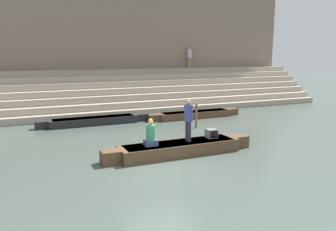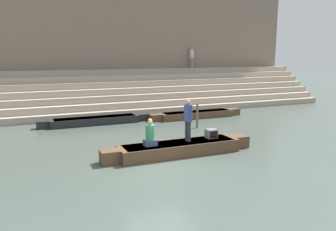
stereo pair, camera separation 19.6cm
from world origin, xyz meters
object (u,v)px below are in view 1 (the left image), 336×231
object	(u,v)px
person_rowing	(151,135)
moored_boat_distant	(94,121)
person_standing	(188,118)
tv_set	(211,133)
rowboat_main	(180,148)
person_on_steps	(189,56)
moored_boat_shore	(195,114)
mooring_post	(196,116)

from	to	relation	value
person_rowing	moored_boat_distant	world-z (taller)	person_rowing
person_standing	tv_set	size ratio (longest dim) A/B	3.95
rowboat_main	person_rowing	xyz separation A→B (m)	(-1.25, 0.02, 0.66)
person_standing	person_on_steps	world-z (taller)	person_on_steps
person_rowing	moored_boat_shore	bearing A→B (deg)	39.09
rowboat_main	person_rowing	size ratio (longest dim) A/B	5.98
moored_boat_distant	person_standing	bearing A→B (deg)	-74.38
moored_boat_distant	mooring_post	bearing A→B (deg)	-35.24
person_standing	tv_set	xyz separation A→B (m)	(1.15, 0.08, -0.80)
rowboat_main	mooring_post	bearing A→B (deg)	54.74
moored_boat_shore	mooring_post	world-z (taller)	mooring_post
moored_boat_shore	moored_boat_distant	distance (m)	6.39
person_rowing	person_on_steps	world-z (taller)	person_on_steps
person_on_steps	mooring_post	bearing A→B (deg)	167.23
moored_boat_distant	mooring_post	distance (m)	5.95
tv_set	moored_boat_shore	world-z (taller)	tv_set
moored_boat_distant	tv_set	bearing A→B (deg)	-66.35
rowboat_main	tv_set	xyz separation A→B (m)	(1.55, 0.12, 0.43)
rowboat_main	moored_boat_shore	distance (m)	8.01
moored_boat_distant	person_on_steps	world-z (taller)	person_on_steps
person_standing	mooring_post	bearing A→B (deg)	57.62
moored_boat_shore	moored_boat_distant	bearing A→B (deg)	171.96
person_rowing	moored_boat_distant	bearing A→B (deg)	85.02
tv_set	person_on_steps	size ratio (longest dim) A/B	0.25
tv_set	moored_boat_shore	xyz separation A→B (m)	(2.80, 6.61, -0.47)
mooring_post	moored_boat_distant	bearing A→B (deg)	147.66
moored_boat_distant	person_on_steps	bearing A→B (deg)	28.10
person_rowing	moored_boat_distant	distance (m)	7.33
person_standing	person_rowing	size ratio (longest dim) A/B	1.59
person_rowing	moored_boat_shore	distance (m)	8.76
person_rowing	tv_set	distance (m)	2.81
moored_boat_shore	moored_boat_distant	world-z (taller)	same
mooring_post	tv_set	bearing A→B (deg)	-109.86
rowboat_main	person_on_steps	distance (m)	14.92
person_on_steps	tv_set	bearing A→B (deg)	168.80
moored_boat_shore	mooring_post	distance (m)	3.00
tv_set	rowboat_main	bearing A→B (deg)	-170.99
person_on_steps	person_standing	bearing A→B (deg)	164.67
tv_set	moored_boat_distant	bearing A→B (deg)	120.97
person_standing	person_on_steps	size ratio (longest dim) A/B	1.00
person_standing	person_on_steps	xyz separation A→B (m)	(6.58, 12.64, 2.42)
person_standing	tv_set	distance (m)	1.40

